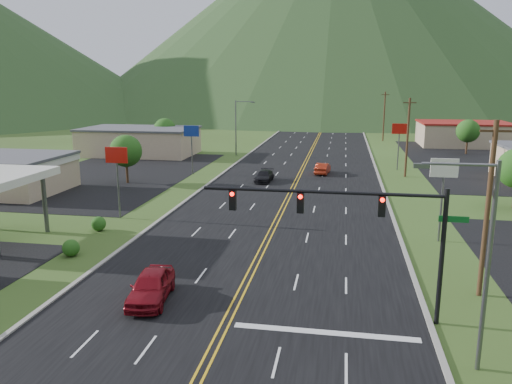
% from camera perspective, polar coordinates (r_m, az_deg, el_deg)
% --- Properties ---
extents(traffic_signal, '(13.10, 0.43, 7.00)m').
position_cam_1_polar(traffic_signal, '(25.35, 11.82, -2.97)').
color(traffic_signal, black).
rests_on(traffic_signal, ground).
extents(streetlight_east, '(3.28, 0.25, 9.00)m').
position_cam_1_polar(streetlight_east, '(22.28, 24.32, -6.41)').
color(streetlight_east, '#59595E').
rests_on(streetlight_east, ground).
extents(streetlight_west, '(3.28, 0.25, 9.00)m').
position_cam_1_polar(streetlight_west, '(82.55, -2.10, 7.78)').
color(streetlight_west, '#59595E').
rests_on(streetlight_west, ground).
extents(building_west_far, '(18.40, 11.40, 4.50)m').
position_cam_1_polar(building_west_far, '(85.86, -13.14, 5.69)').
color(building_west_far, '#C7AB8A').
rests_on(building_west_far, ground).
extents(building_east_far, '(16.40, 12.40, 4.50)m').
position_cam_1_polar(building_east_far, '(103.39, 22.62, 6.16)').
color(building_east_far, '#C7AB8A').
rests_on(building_east_far, ground).
extents(pole_sign_west_a, '(2.00, 0.18, 6.40)m').
position_cam_1_polar(pole_sign_west_a, '(45.44, -15.62, 3.28)').
color(pole_sign_west_a, '#59595E').
rests_on(pole_sign_west_a, ground).
extents(pole_sign_west_b, '(2.00, 0.18, 6.40)m').
position_cam_1_polar(pole_sign_west_b, '(65.79, -7.39, 6.37)').
color(pole_sign_west_b, '#59595E').
rests_on(pole_sign_west_b, ground).
extents(pole_sign_east_a, '(2.00, 0.18, 6.40)m').
position_cam_1_polar(pole_sign_east_a, '(39.78, 20.66, 1.67)').
color(pole_sign_east_a, '#59595E').
rests_on(pole_sign_east_a, ground).
extents(pole_sign_east_b, '(2.00, 0.18, 6.40)m').
position_cam_1_polar(pole_sign_east_b, '(71.18, 16.06, 6.45)').
color(pole_sign_east_b, '#59595E').
rests_on(pole_sign_east_b, ground).
extents(tree_west_a, '(3.84, 3.84, 5.82)m').
position_cam_1_polar(tree_west_a, '(61.57, -14.66, 4.56)').
color(tree_west_a, '#382314').
rests_on(tree_west_a, ground).
extents(tree_west_b, '(3.84, 3.84, 5.82)m').
position_cam_1_polar(tree_west_b, '(88.29, -10.37, 7.05)').
color(tree_west_b, '#382314').
rests_on(tree_west_b, ground).
extents(tree_east_b, '(3.84, 3.84, 5.82)m').
position_cam_1_polar(tree_east_b, '(91.15, 23.07, 6.43)').
color(tree_east_b, '#382314').
rests_on(tree_east_b, ground).
extents(utility_pole_a, '(1.60, 0.28, 10.00)m').
position_cam_1_polar(utility_pole_a, '(30.33, 24.95, -1.74)').
color(utility_pole_a, '#382314').
rests_on(utility_pole_a, ground).
extents(utility_pole_b, '(1.60, 0.28, 10.00)m').
position_cam_1_polar(utility_pole_b, '(66.29, 16.93, 6.04)').
color(utility_pole_b, '#382314').
rests_on(utility_pole_b, ground).
extents(utility_pole_c, '(1.60, 0.28, 10.00)m').
position_cam_1_polar(utility_pole_c, '(105.97, 14.43, 8.42)').
color(utility_pole_c, '#382314').
rests_on(utility_pole_c, ground).
extents(utility_pole_d, '(1.60, 0.28, 10.00)m').
position_cam_1_polar(utility_pole_d, '(145.83, 13.29, 9.49)').
color(utility_pole_d, '#382314').
rests_on(utility_pole_d, ground).
extents(mountain_n, '(220.00, 220.00, 85.00)m').
position_cam_1_polar(mountain_n, '(232.53, 9.07, 19.91)').
color(mountain_n, '#1B3D1B').
rests_on(mountain_n, ground).
extents(car_red_near, '(2.59, 5.15, 1.68)m').
position_cam_1_polar(car_red_near, '(28.77, -11.90, -10.55)').
color(car_red_near, maroon).
rests_on(car_red_near, ground).
extents(car_dark_mid, '(2.06, 4.63, 1.32)m').
position_cam_1_polar(car_dark_mid, '(60.81, 0.93, 1.78)').
color(car_dark_mid, black).
rests_on(car_dark_mid, ground).
extents(car_red_far, '(2.02, 4.57, 1.46)m').
position_cam_1_polar(car_red_far, '(66.51, 7.63, 2.67)').
color(car_red_far, maroon).
rests_on(car_red_far, ground).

